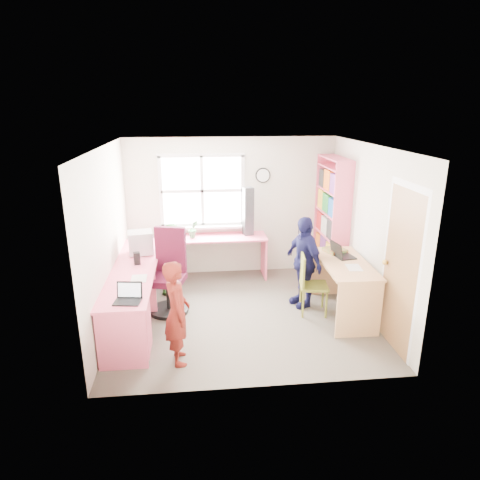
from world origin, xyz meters
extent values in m
cube|color=#4D453C|center=(0.00, 0.00, -0.01)|extent=(3.60, 3.40, 0.02)
cube|color=white|center=(0.00, 0.00, 2.41)|extent=(3.60, 3.40, 0.02)
cube|color=beige|center=(0.00, 1.71, 1.20)|extent=(3.60, 0.02, 2.40)
cube|color=beige|center=(0.00, -1.71, 1.20)|extent=(3.60, 0.02, 2.40)
cube|color=beige|center=(-1.81, 0.00, 1.20)|extent=(0.02, 3.40, 2.40)
cube|color=beige|center=(1.81, 0.00, 1.20)|extent=(0.02, 3.40, 2.40)
cube|color=white|center=(-0.50, 1.69, 1.50)|extent=(1.40, 0.01, 1.20)
cube|color=white|center=(-0.50, 1.68, 1.50)|extent=(1.48, 0.04, 1.28)
cube|color=#976C41|center=(1.79, -1.05, 1.00)|extent=(0.02, 0.82, 2.00)
sphere|color=gold|center=(1.75, -0.72, 1.00)|extent=(0.07, 0.07, 0.07)
cylinder|color=black|center=(0.55, 1.68, 1.75)|extent=(0.26, 0.03, 0.26)
cylinder|color=white|center=(0.55, 1.66, 1.75)|extent=(0.22, 0.01, 0.22)
cube|color=#FF6587|center=(-1.50, 0.10, 0.73)|extent=(0.60, 2.70, 0.03)
cube|color=#FF6587|center=(-0.25, 1.42, 0.73)|extent=(1.65, 0.56, 0.03)
cube|color=#FF6587|center=(-1.50, 0.10, 0.36)|extent=(0.56, 0.03, 0.72)
cube|color=#FF6587|center=(-1.50, -1.22, 0.36)|extent=(0.56, 0.03, 0.72)
cube|color=#FF6587|center=(-1.50, 1.42, 0.36)|extent=(0.56, 0.03, 0.72)
cube|color=#FF6587|center=(0.55, 1.42, 0.36)|extent=(0.03, 0.52, 0.72)
cube|color=#FF6587|center=(-1.50, -0.85, 0.36)|extent=(0.54, 0.45, 0.72)
cube|color=#E1A770|center=(1.45, -0.14, 0.78)|extent=(0.67, 1.40, 0.03)
cube|color=#E1A770|center=(1.43, -0.81, 0.38)|extent=(0.60, 0.05, 0.76)
cube|color=#E1A770|center=(1.46, 0.53, 0.38)|extent=(0.60, 0.05, 0.76)
cube|color=#FF6587|center=(1.65, 0.68, 1.05)|extent=(0.30, 0.02, 2.10)
cube|color=#FF6587|center=(1.65, 1.68, 1.05)|extent=(0.30, 0.02, 2.10)
cube|color=#FF6587|center=(1.65, 1.18, 2.09)|extent=(0.30, 1.00, 0.02)
cube|color=#FF6587|center=(1.65, 1.18, 0.06)|extent=(0.30, 1.00, 0.02)
cube|color=#FF6587|center=(1.65, 1.18, 0.42)|extent=(0.30, 1.00, 0.02)
cube|color=#FF6587|center=(1.65, 1.18, 0.80)|extent=(0.30, 1.00, 0.02)
cube|color=#FF6587|center=(1.65, 1.18, 1.18)|extent=(0.30, 1.00, 0.02)
cube|color=#FF6587|center=(1.65, 1.18, 1.56)|extent=(0.30, 1.00, 0.02)
cube|color=#FF6587|center=(1.65, 1.18, 1.94)|extent=(0.30, 1.00, 0.02)
cube|color=red|center=(1.65, 0.88, 0.21)|extent=(0.25, 0.28, 0.27)
cube|color=#1C5BA8|center=(1.65, 1.20, 0.21)|extent=(0.25, 0.30, 0.29)
cube|color=#218C32|center=(1.65, 1.50, 0.22)|extent=(0.25, 0.26, 0.30)
cube|color=yellow|center=(1.65, 0.88, 0.58)|extent=(0.25, 0.28, 0.30)
cube|color=#79388C|center=(1.65, 1.20, 0.59)|extent=(0.25, 0.30, 0.32)
cube|color=orange|center=(1.65, 1.50, 0.57)|extent=(0.25, 0.26, 0.29)
cube|color=#2A2A2A|center=(1.65, 0.88, 0.97)|extent=(0.25, 0.28, 0.32)
cube|color=silver|center=(1.65, 1.20, 0.95)|extent=(0.25, 0.30, 0.29)
cube|color=red|center=(1.65, 1.50, 0.96)|extent=(0.25, 0.26, 0.30)
cube|color=#1C5BA8|center=(1.65, 0.88, 1.33)|extent=(0.25, 0.28, 0.29)
cube|color=#218C32|center=(1.65, 1.20, 1.34)|extent=(0.25, 0.30, 0.30)
cube|color=yellow|center=(1.65, 1.50, 1.35)|extent=(0.25, 0.26, 0.32)
cube|color=#79388C|center=(1.65, 0.88, 1.72)|extent=(0.25, 0.28, 0.30)
cube|color=orange|center=(1.65, 1.20, 1.73)|extent=(0.25, 0.30, 0.32)
cube|color=#2A2A2A|center=(1.65, 1.50, 1.71)|extent=(0.25, 0.26, 0.29)
cylinder|color=black|center=(-1.06, 0.17, 0.03)|extent=(0.69, 0.69, 0.05)
cylinder|color=black|center=(-1.06, 0.17, 0.27)|extent=(0.07, 0.07, 0.43)
cube|color=#460D22|center=(-1.06, 0.17, 0.51)|extent=(0.57, 0.57, 0.09)
cube|color=#460D22|center=(-1.00, 0.39, 0.90)|extent=(0.46, 0.19, 0.67)
cylinder|color=olive|center=(0.85, -0.20, 0.21)|extent=(0.04, 0.04, 0.41)
cylinder|color=olive|center=(1.18, -0.25, 0.21)|extent=(0.04, 0.04, 0.41)
cylinder|color=olive|center=(0.90, 0.12, 0.21)|extent=(0.04, 0.04, 0.41)
cylinder|color=olive|center=(1.22, 0.08, 0.21)|extent=(0.04, 0.04, 0.41)
cube|color=olive|center=(1.04, -0.06, 0.42)|extent=(0.43, 0.43, 0.04)
cube|color=olive|center=(0.87, -0.04, 0.66)|extent=(0.08, 0.37, 0.46)
cube|color=#B4B4B9|center=(-1.46, 0.66, 0.76)|extent=(0.29, 0.25, 0.02)
cube|color=#B4B4B9|center=(-1.46, 0.66, 0.93)|extent=(0.40, 0.37, 0.34)
cube|color=#3F72F2|center=(-1.29, 0.69, 0.93)|extent=(0.05, 0.28, 0.24)
cube|color=black|center=(-1.43, -1.02, 0.76)|extent=(0.32, 0.25, 0.02)
cube|color=black|center=(-1.42, -0.91, 0.86)|extent=(0.30, 0.09, 0.20)
cube|color=white|center=(-1.42, -0.92, 0.86)|extent=(0.26, 0.07, 0.16)
cube|color=black|center=(1.51, 0.09, 0.81)|extent=(0.30, 0.38, 0.02)
cube|color=black|center=(1.38, 0.07, 0.92)|extent=(0.12, 0.34, 0.22)
cube|color=#3F72F2|center=(1.39, 0.07, 0.92)|extent=(0.09, 0.30, 0.18)
cube|color=black|center=(-1.47, 0.22, 0.84)|extent=(0.11, 0.11, 0.18)
cube|color=black|center=(-1.51, 0.76, 0.84)|extent=(0.11, 0.11, 0.18)
cube|color=black|center=(0.27, 1.49, 1.16)|extent=(0.19, 0.18, 0.83)
cube|color=red|center=(1.44, 0.30, 0.82)|extent=(0.36, 0.36, 0.06)
cube|color=silver|center=(-1.39, -0.33, 0.75)|extent=(0.21, 0.29, 0.00)
cube|color=silver|center=(1.49, -0.36, 0.80)|extent=(0.21, 0.29, 0.00)
imported|color=#2F753C|center=(-0.67, 1.41, 0.90)|extent=(0.20, 0.18, 0.30)
imported|color=maroon|center=(-0.87, -1.11, 0.63)|extent=(0.37, 0.50, 1.26)
imported|color=#2D6D2B|center=(-0.99, 0.92, 0.57)|extent=(0.63, 0.68, 1.13)
imported|color=#151544|center=(0.94, 0.22, 0.69)|extent=(0.59, 0.87, 1.38)
camera|label=1|loc=(-0.62, -5.58, 2.91)|focal=32.00mm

